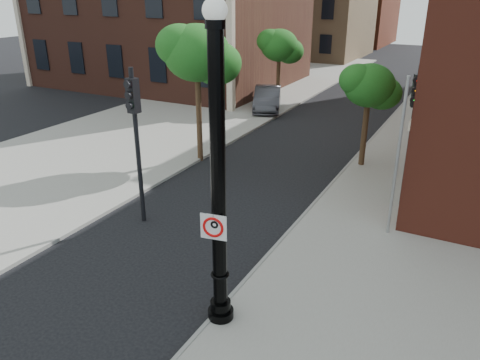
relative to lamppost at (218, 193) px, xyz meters
The scene contains 14 objects.
ground 3.96m from the lamppost, behind, with size 120.00×120.00×0.00m, color black.
sidewalk_right 11.33m from the lamppost, 69.66° to the left, with size 8.00×60.00×0.12m, color gray.
sidewalk_left 21.61m from the lamppost, 121.68° to the left, with size 10.00×50.00×0.12m, color gray.
curb_edge 10.68m from the lamppost, 90.97° to the left, with size 0.10×60.00×0.14m, color gray.
bg_building_red 59.93m from the lamppost, 103.74° to the left, with size 12.00×12.00×10.00m, color maroon.
lamppost is the anchor object (origin of this frame).
no_parking_sign 0.73m from the lamppost, 99.84° to the right, with size 0.58×0.14×0.59m.
parked_car 20.39m from the lamppost, 111.78° to the left, with size 1.57×4.50×1.48m, color #313036.
traffic_signal_left 5.78m from the lamppost, 146.61° to the left, with size 0.33×0.42×5.04m.
traffic_signal_right 8.62m from the lamppost, 72.64° to the left, with size 0.38×0.44×4.96m.
utility_pole 6.53m from the lamppost, 66.57° to the left, with size 0.10×0.10×4.97m, color #999999.
street_tree_a 11.10m from the lamppost, 124.57° to the left, with size 3.26×2.95×5.87m.
street_tree_b 20.90m from the lamppost, 109.97° to the left, with size 2.71×2.45×4.88m.
street_tree_c 11.62m from the lamppost, 88.39° to the left, with size 2.44×2.21×4.40m.
Camera 1 is at (6.75, -7.79, 7.24)m, focal length 35.00 mm.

